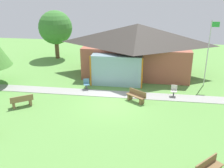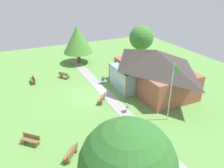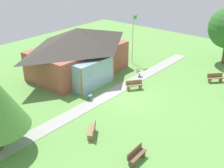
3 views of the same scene
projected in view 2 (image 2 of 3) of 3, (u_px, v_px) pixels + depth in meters
The scene contains 14 objects.
ground_plane at pixel (91, 96), 23.31m from camera, with size 44.00×44.00×0.00m, color #609947.
pavilion at pixel (153, 69), 24.00m from camera, with size 10.28×7.31×4.62m.
footpath at pixel (105, 93), 23.96m from camera, with size 25.67×1.30×0.03m, color #999993.
flagpole at pixel (171, 90), 18.09m from camera, with size 0.64×0.08×5.35m.
bench_front_right at pixel (31, 140), 16.28m from camera, with size 1.35×1.39×0.84m.
bench_rear_near_path at pixel (102, 99), 21.99m from camera, with size 1.47×1.24×0.84m.
bench_lawn_far_right at pixel (71, 153), 15.03m from camera, with size 1.41×1.33×0.84m.
bench_mid_left at pixel (64, 75), 27.44m from camera, with size 1.47×1.25×0.84m.
bench_front_left at pixel (33, 80), 26.18m from camera, with size 1.52×0.51×0.84m.
patio_chair_lawn_spare at pixel (126, 108), 20.31m from camera, with size 0.49×0.49×0.86m.
patio_chair_west at pixel (102, 80), 25.98m from camera, with size 0.56×0.56×0.86m.
tree_behind_pavilion_left at pixel (141, 38), 32.74m from camera, with size 3.71×3.71×5.35m.
tree_west_hedge at pixel (78, 39), 31.35m from camera, with size 4.36×4.36×5.57m.
tree_far_east at pixel (127, 167), 9.41m from camera, with size 4.40×4.40×6.15m.
Camera 2 is at (19.51, -6.54, 11.27)m, focal length 34.43 mm.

